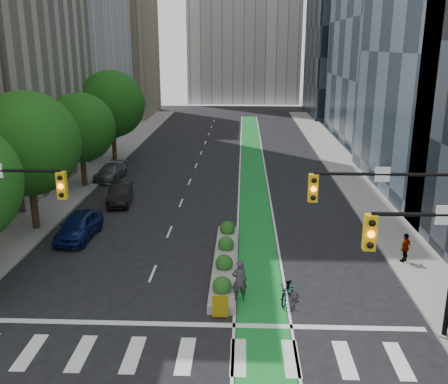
# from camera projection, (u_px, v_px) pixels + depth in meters

# --- Properties ---
(ground) EXTENTS (160.00, 160.00, 0.00)m
(ground) POSITION_uv_depth(u_px,v_px,m) (188.00, 341.00, 19.86)
(ground) COLOR black
(ground) RESTS_ON ground
(sidewalk_left) EXTENTS (3.60, 90.00, 0.15)m
(sidewalk_left) POSITION_uv_depth(u_px,v_px,m) (86.00, 177.00, 44.24)
(sidewalk_left) COLOR gray
(sidewalk_left) RESTS_ON ground
(sidewalk_right) EXTENTS (3.60, 90.00, 0.15)m
(sidewalk_right) POSITION_uv_depth(u_px,v_px,m) (354.00, 180.00, 43.35)
(sidewalk_right) COLOR gray
(sidewalk_right) RESTS_ON ground
(bike_lane_paint) EXTENTS (2.20, 70.00, 0.01)m
(bike_lane_paint) POSITION_uv_depth(u_px,v_px,m) (252.00, 166.00, 48.49)
(bike_lane_paint) COLOR #177E2D
(bike_lane_paint) RESTS_ON ground
(building_tan_far) EXTENTS (14.00, 16.00, 26.00)m
(building_tan_far) POSITION_uv_depth(u_px,v_px,m) (107.00, 34.00, 80.18)
(building_tan_far) COLOR tan
(building_tan_far) RESTS_ON ground
(building_dark_end) EXTENTS (14.00, 18.00, 28.00)m
(building_dark_end) POSITION_uv_depth(u_px,v_px,m) (356.00, 28.00, 80.30)
(building_dark_end) COLOR black
(building_dark_end) RESTS_ON ground
(tree_mid) EXTENTS (6.40, 6.40, 8.78)m
(tree_mid) POSITION_uv_depth(u_px,v_px,m) (27.00, 144.00, 30.20)
(tree_mid) COLOR black
(tree_mid) RESTS_ON ground
(tree_midfar) EXTENTS (5.60, 5.60, 7.76)m
(tree_midfar) POSITION_uv_depth(u_px,v_px,m) (80.00, 128.00, 39.96)
(tree_midfar) COLOR black
(tree_midfar) RESTS_ON ground
(tree_far) EXTENTS (6.60, 6.60, 9.00)m
(tree_far) POSITION_uv_depth(u_px,v_px,m) (111.00, 104.00, 49.33)
(tree_far) COLOR black
(tree_far) RESTS_ON ground
(signal_right) EXTENTS (5.82, 0.51, 7.20)m
(signal_right) POSITION_uv_depth(u_px,v_px,m) (418.00, 227.00, 18.61)
(signal_right) COLOR black
(signal_right) RESTS_ON ground
(median_planter) EXTENTS (1.20, 10.26, 1.10)m
(median_planter) POSITION_uv_depth(u_px,v_px,m) (225.00, 260.00, 26.45)
(median_planter) COLOR gray
(median_planter) RESTS_ON ground
(bicycle) EXTENTS (1.23, 2.10, 1.04)m
(bicycle) POSITION_uv_depth(u_px,v_px,m) (287.00, 290.00, 22.90)
(bicycle) COLOR gray
(bicycle) RESTS_ON ground
(cyclist) EXTENTS (0.79, 0.59, 1.97)m
(cyclist) POSITION_uv_depth(u_px,v_px,m) (239.00, 280.00, 22.77)
(cyclist) COLOR #35303A
(cyclist) RESTS_ON ground
(parked_car_left_near) EXTENTS (2.10, 4.69, 1.57)m
(parked_car_left_near) POSITION_uv_depth(u_px,v_px,m) (79.00, 226.00, 30.24)
(parked_car_left_near) COLOR #0C194D
(parked_car_left_near) RESTS_ON ground
(parked_car_left_mid) EXTENTS (2.13, 4.58, 1.45)m
(parked_car_left_mid) POSITION_uv_depth(u_px,v_px,m) (120.00, 194.00, 37.01)
(parked_car_left_mid) COLOR black
(parked_car_left_mid) RESTS_ON ground
(parked_car_left_far) EXTENTS (2.40, 4.71, 1.31)m
(parked_car_left_far) POSITION_uv_depth(u_px,v_px,m) (111.00, 172.00, 43.66)
(parked_car_left_far) COLOR #595B5E
(parked_car_left_far) RESTS_ON ground
(pedestrian_far) EXTENTS (0.94, 0.93, 1.60)m
(pedestrian_far) POSITION_uv_depth(u_px,v_px,m) (405.00, 248.00, 26.57)
(pedestrian_far) COLOR gray
(pedestrian_far) RESTS_ON sidewalk_right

